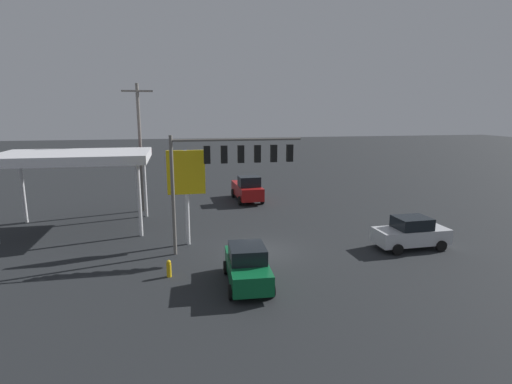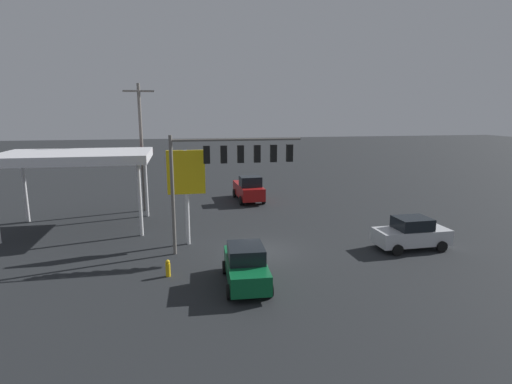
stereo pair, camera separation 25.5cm
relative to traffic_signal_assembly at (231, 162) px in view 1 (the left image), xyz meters
The scene contains 9 objects.
ground_plane 5.62m from the traffic_signal_assembly, 163.76° to the left, with size 200.00×200.00×0.00m, color black.
traffic_signal_assembly is the anchor object (origin of this frame).
utility_pole 12.37m from the traffic_signal_assembly, 61.81° to the right, with size 2.40×0.26×10.27m.
gas_station_canopy 11.81m from the traffic_signal_assembly, 33.55° to the right, with size 9.85×6.31×5.39m.
price_sign 3.18m from the traffic_signal_assembly, 33.38° to the right, with size 2.27×0.27×5.85m.
sedan_far 6.52m from the traffic_signal_assembly, 90.87° to the left, with size 2.22×4.48×1.93m.
pickup_parked 13.98m from the traffic_signal_assembly, 104.12° to the right, with size 2.42×5.27×2.40m.
sedan_waiting 11.64m from the traffic_signal_assembly, behind, with size 4.44×2.13×1.93m.
fire_hydrant 6.87m from the traffic_signal_assembly, 41.74° to the left, with size 0.24×0.24×0.88m.
Camera 1 is at (4.79, 21.92, 8.16)m, focal length 28.00 mm.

